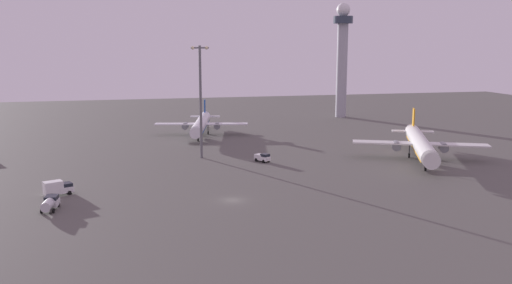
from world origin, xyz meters
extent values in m
plane|color=#56544F|center=(0.00, 0.00, 0.00)|extent=(416.00, 416.00, 0.00)
cylinder|color=#A8A8B2|center=(67.82, 111.90, 19.34)|extent=(4.40, 4.40, 38.68)
cylinder|color=#2D3847|center=(67.82, 111.90, 40.18)|extent=(8.00, 8.00, 3.00)
sphere|color=silver|center=(67.82, 111.90, 44.20)|extent=(5.60, 5.60, 5.60)
cylinder|color=silver|center=(55.21, 25.41, 4.49)|extent=(19.52, 37.84, 4.16)
cone|color=silver|center=(46.83, 6.12, 4.49)|extent=(4.67, 3.99, 3.95)
cone|color=silver|center=(63.67, 44.91, 4.49)|extent=(4.66, 4.31, 3.75)
cube|color=silver|center=(55.65, 26.42, 4.27)|extent=(33.90, 17.98, 0.38)
cube|color=silver|center=(62.84, 43.00, 4.71)|extent=(12.10, 7.21, 0.38)
cube|color=orange|center=(62.71, 42.70, 8.05)|extent=(1.70, 3.35, 7.12)
cylinder|color=slate|center=(61.17, 24.02, 3.51)|extent=(3.78, 4.58, 2.41)
cylinder|color=slate|center=(50.12, 28.82, 3.51)|extent=(3.78, 4.58, 2.41)
cube|color=orange|center=(55.21, 25.41, 3.35)|extent=(17.89, 34.78, 0.39)
cylinder|color=#333338|center=(50.18, 13.84, 2.55)|extent=(0.31, 0.31, 3.89)
cylinder|color=black|center=(50.18, 13.84, 0.60)|extent=(0.88, 1.28, 1.21)
cylinder|color=#333338|center=(58.51, 26.97, 2.55)|extent=(0.31, 0.31, 3.89)
cylinder|color=black|center=(58.51, 26.97, 0.60)|extent=(0.88, 1.28, 1.21)
cylinder|color=#333338|center=(54.09, 28.88, 2.55)|extent=(0.31, 0.31, 3.89)
cylinder|color=black|center=(54.09, 28.88, 0.60)|extent=(0.88, 1.28, 1.21)
cylinder|color=white|center=(4.08, 78.01, 4.01)|extent=(11.19, 35.15, 3.71)
cone|color=white|center=(0.05, 59.69, 4.01)|extent=(3.95, 3.05, 3.53)
cone|color=white|center=(8.16, 96.52, 4.01)|extent=(3.85, 3.39, 3.34)
cube|color=white|center=(4.29, 78.96, 3.81)|extent=(31.37, 10.54, 0.34)
cube|color=white|center=(7.76, 94.71, 4.20)|extent=(11.00, 4.60, 0.34)
cube|color=#19479E|center=(7.70, 94.42, 7.18)|extent=(0.96, 3.12, 6.35)
cylinder|color=slate|center=(9.54, 77.81, 3.13)|extent=(2.86, 3.90, 2.15)
cylinder|color=slate|center=(-0.96, 80.12, 3.13)|extent=(2.86, 3.90, 2.15)
cube|color=#19479E|center=(4.08, 78.01, 2.98)|extent=(10.22, 32.32, 0.35)
cylinder|color=#333338|center=(1.66, 67.01, 2.27)|extent=(0.27, 0.27, 3.47)
cylinder|color=black|center=(1.66, 67.01, 0.54)|extent=(0.61, 1.13, 1.07)
cylinder|color=#333338|center=(6.71, 79.93, 2.27)|extent=(0.27, 0.27, 3.47)
cylinder|color=black|center=(6.71, 79.93, 0.54)|extent=(0.61, 1.13, 1.07)
cylinder|color=#333338|center=(2.51, 80.86, 2.27)|extent=(0.27, 0.27, 3.47)
cylinder|color=black|center=(2.51, 80.86, 0.54)|extent=(0.61, 1.13, 1.07)
cube|color=white|center=(-33.91, 2.84, 1.05)|extent=(2.70, 3.24, 1.20)
cube|color=#1E232D|center=(-33.91, 2.84, 2.00)|extent=(2.47, 2.86, 0.70)
cylinder|color=silver|center=(-34.20, 0.16, 1.44)|extent=(2.23, 4.37, 1.80)
cylinder|color=black|center=(-34.91, 3.37, 0.45)|extent=(0.39, 0.93, 0.90)
cylinder|color=black|center=(-32.83, 3.15, 0.45)|extent=(0.39, 0.93, 0.90)
cylinder|color=black|center=(-35.32, -0.45, 0.45)|extent=(0.39, 0.93, 0.90)
cylinder|color=black|center=(-33.23, -0.67, 0.45)|extent=(0.39, 0.93, 0.90)
cube|color=white|center=(-32.41, 12.18, 1.05)|extent=(3.47, 3.29, 1.20)
cube|color=#1E232D|center=(-32.41, 12.18, 2.00)|extent=(3.09, 2.98, 0.70)
cube|color=white|center=(-34.69, 11.20, 1.75)|extent=(4.22, 3.54, 2.60)
cylinder|color=black|center=(-32.48, 13.29, 0.45)|extent=(0.95, 0.63, 0.90)
cylinder|color=black|center=(-31.65, 11.36, 0.45)|extent=(0.95, 0.63, 0.90)
cylinder|color=black|center=(-35.71, 11.90, 0.45)|extent=(0.95, 0.63, 0.90)
cylinder|color=black|center=(-34.88, 9.97, 0.45)|extent=(0.95, 0.63, 0.90)
cube|color=white|center=(14.76, 32.20, 1.00)|extent=(2.82, 2.85, 1.10)
cube|color=#1E232D|center=(14.76, 32.20, 1.90)|extent=(2.55, 2.55, 0.70)
cube|color=white|center=(13.73, 33.79, 1.15)|extent=(2.92, 3.06, 1.40)
cylinder|color=black|center=(15.63, 32.42, 0.45)|extent=(0.74, 0.92, 0.90)
cylinder|color=black|center=(14.21, 31.49, 0.45)|extent=(0.74, 0.92, 0.90)
cylinder|color=black|center=(14.17, 34.67, 0.45)|extent=(0.74, 0.92, 0.90)
cylinder|color=black|center=(12.74, 33.74, 0.45)|extent=(0.74, 0.92, 0.90)
cylinder|color=slate|center=(-0.59, 41.68, 14.97)|extent=(0.70, 0.70, 29.94)
cube|color=slate|center=(-0.59, 41.68, 29.34)|extent=(4.80, 0.40, 0.40)
sphere|color=#F9EAB2|center=(-2.39, 41.68, 29.34)|extent=(0.90, 0.90, 0.90)
sphere|color=#F9EAB2|center=(1.21, 41.68, 29.34)|extent=(0.90, 0.90, 0.90)
camera|label=1|loc=(-18.90, -100.78, 30.18)|focal=37.89mm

